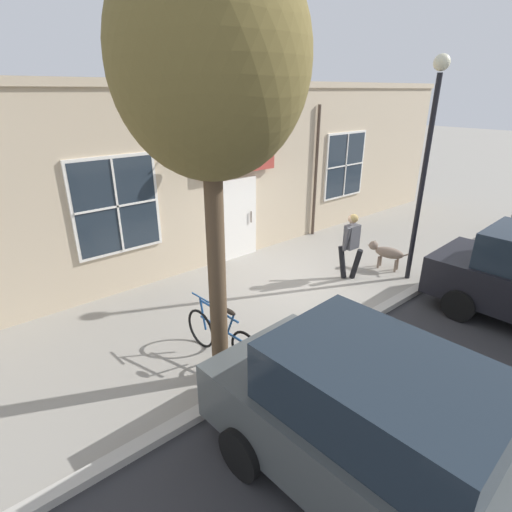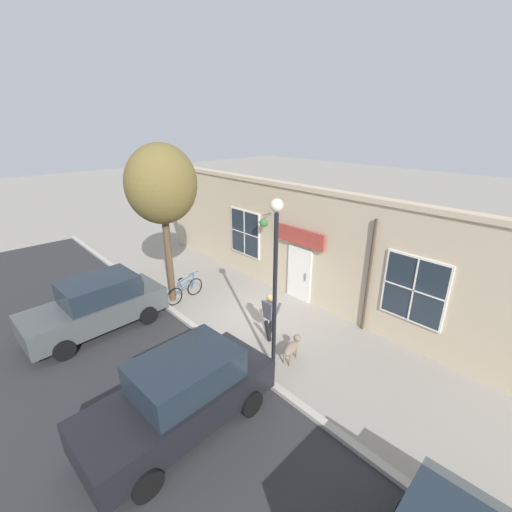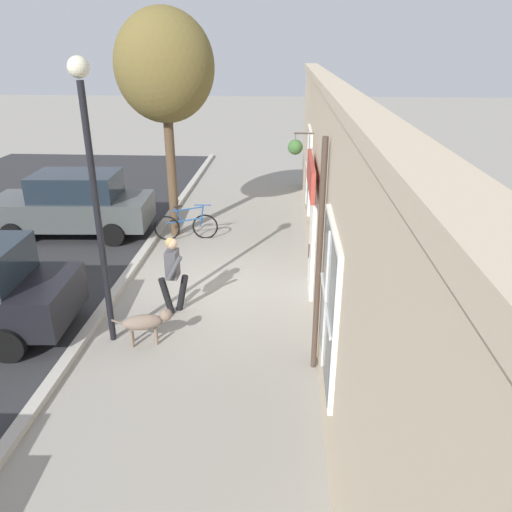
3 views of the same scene
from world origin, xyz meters
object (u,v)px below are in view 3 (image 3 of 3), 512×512
(pedestrian_walking, at_px, (173,269))
(leaning_bicycle, at_px, (186,226))
(street_lamp, at_px, (91,168))
(parked_car_nearest_curb, at_px, (73,204))
(street_tree_by_curb, at_px, (162,70))
(dog_on_leash, at_px, (147,322))

(pedestrian_walking, relative_size, leaning_bicycle, 0.92)
(street_lamp, bearing_deg, parked_car_nearest_curb, -62.22)
(leaning_bicycle, distance_m, street_lamp, 5.85)
(street_lamp, bearing_deg, leaning_bicycle, -94.04)
(street_tree_by_curb, bearing_deg, leaning_bicycle, 144.47)
(leaning_bicycle, relative_size, parked_car_nearest_curb, 0.39)
(pedestrian_walking, relative_size, dog_on_leash, 1.46)
(pedestrian_walking, xyz_separation_m, street_tree_by_curb, (0.99, -4.37, 3.42))
(dog_on_leash, xyz_separation_m, street_lamp, (0.67, -0.08, 2.71))
(leaning_bicycle, xyz_separation_m, street_lamp, (0.36, 5.14, 2.76))
(street_tree_by_curb, distance_m, leaning_bicycle, 4.02)
(leaning_bicycle, distance_m, parked_car_nearest_curb, 3.21)
(street_tree_by_curb, distance_m, street_lamp, 5.59)
(pedestrian_walking, relative_size, street_lamp, 0.33)
(pedestrian_walking, distance_m, street_lamp, 2.62)
(street_tree_by_curb, distance_m, parked_car_nearest_curb, 4.42)
(pedestrian_walking, xyz_separation_m, leaning_bicycle, (0.55, -4.06, -0.56))
(street_tree_by_curb, bearing_deg, parked_car_nearest_curb, 2.88)
(parked_car_nearest_curb, bearing_deg, street_tree_by_curb, -177.12)
(pedestrian_walking, height_order, dog_on_leash, pedestrian_walking)
(street_tree_by_curb, relative_size, street_lamp, 1.21)
(pedestrian_walking, distance_m, dog_on_leash, 1.29)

